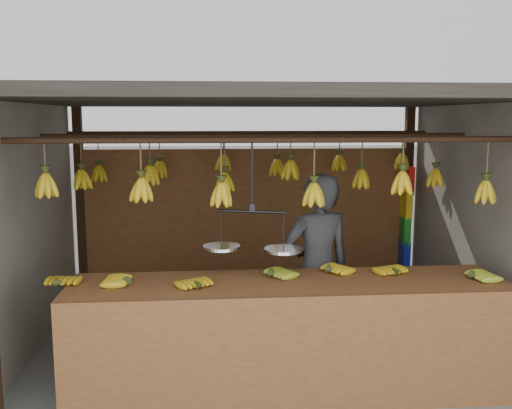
{
  "coord_description": "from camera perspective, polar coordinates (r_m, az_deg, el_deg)",
  "views": [
    {
      "loc": [
        -0.48,
        -5.38,
        2.16
      ],
      "look_at": [
        0.0,
        0.3,
        1.3
      ],
      "focal_mm": 40.0,
      "sensor_mm": 36.0,
      "label": 1
    }
  ],
  "objects": [
    {
      "name": "ground",
      "position": [
        5.82,
        0.26,
        -13.22
      ],
      "size": [
        80.0,
        80.0,
        0.0
      ],
      "primitive_type": "plane",
      "color": "#5B5B57"
    },
    {
      "name": "stall",
      "position": [
        5.73,
        -0.02,
        6.69
      ],
      "size": [
        4.3,
        3.3,
        2.4
      ],
      "color": "black",
      "rests_on": "ground"
    },
    {
      "name": "counter",
      "position": [
        4.44,
        3.4,
        -10.56
      ],
      "size": [
        3.56,
        0.78,
        0.96
      ],
      "color": "brown",
      "rests_on": "ground"
    },
    {
      "name": "hanging_bananas",
      "position": [
        5.44,
        0.36,
        2.84
      ],
      "size": [
        3.61,
        2.2,
        0.4
      ],
      "color": "#BF9914",
      "rests_on": "ground"
    },
    {
      "name": "balance_scale",
      "position": [
        4.5,
        -0.4,
        -3.91
      ],
      "size": [
        0.77,
        0.43,
        0.87
      ],
      "color": "black",
      "rests_on": "ground"
    },
    {
      "name": "vendor",
      "position": [
        5.05,
        6.14,
        -6.53
      ],
      "size": [
        0.69,
        0.53,
        1.7
      ],
      "primitive_type": "imported",
      "rotation": [
        0.0,
        0.0,
        3.36
      ],
      "color": "#262628",
      "rests_on": "ground"
    },
    {
      "name": "bag_bundles",
      "position": [
        7.25,
        14.74,
        -1.22
      ],
      "size": [
        0.08,
        0.26,
        1.26
      ],
      "color": "red",
      "rests_on": "ground"
    }
  ]
}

